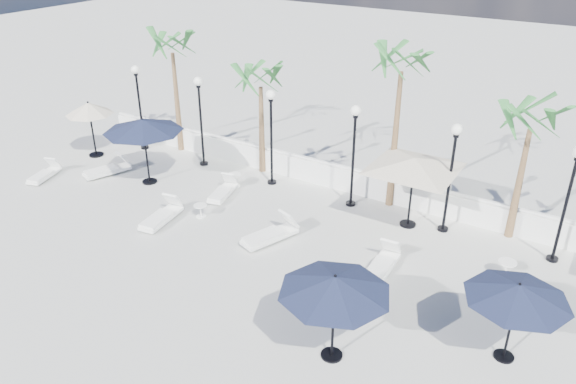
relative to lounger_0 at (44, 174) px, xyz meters
The scene contains 26 objects.
ground 11.79m from the lounger_0, ahead, with size 100.00×100.00×0.00m, color #AFAFAA.
balustrade 12.87m from the lounger_0, 25.41° to the left, with size 26.00×0.30×1.01m.
lamppost_0 5.19m from the lounger_0, 76.08° to the left, with size 0.36×0.36×3.84m.
lamppost_1 6.86m from the lounger_0, 44.38° to the left, with size 0.36×0.36×3.84m.
lamppost_2 9.57m from the lounger_0, 29.11° to the left, with size 0.36×0.36×3.84m.
lamppost_3 12.68m from the lounger_0, 21.26° to the left, with size 0.36×0.36×3.84m.
lamppost_4 15.95m from the lounger_0, 16.65° to the left, with size 0.36×0.36×3.84m.
lamppost_5 19.30m from the lounger_0, 13.65° to the left, with size 0.36×0.36×3.84m.
palm_0 7.34m from the lounger_0, 63.78° to the left, with size 2.60×2.60×5.50m.
palm_1 9.57m from the lounger_0, 36.77° to the left, with size 2.60×2.60×4.70m.
palm_2 14.72m from the lounger_0, 22.54° to the left, with size 2.60×2.60×6.10m.
palm_3 18.31m from the lounger_0, 17.27° to the left, with size 2.60×2.60×4.90m.
lounger_0 is the anchor object (origin of this frame).
lounger_1 6.56m from the lounger_0, ahead, with size 0.91×2.01×0.73m.
lounger_2 2.50m from the lounger_0, 40.74° to the left, with size 1.22×2.03×0.72m.
lounger_3 7.61m from the lounger_0, 19.67° to the left, with size 0.96×1.82×0.65m.
lounger_4 14.36m from the lounger_0, ahead, with size 0.72×1.92×0.71m.
lounger_5 10.52m from the lounger_0, ahead, with size 1.29×2.13×0.76m.
side_table_0 7.86m from the lounger_0, 26.71° to the left, with size 0.53×0.53×0.52m.
side_table_1 7.53m from the lounger_0, ahead, with size 0.48×0.48×0.47m.
side_table_2 17.80m from the lounger_0, ahead, with size 0.54×0.54×0.53m.
parasol_navy_left 4.89m from the lounger_0, 27.24° to the left, with size 3.09×3.09×2.73m.
parasol_navy_mid 18.43m from the lounger_0, ahead, with size 2.48×2.48×2.23m.
parasol_navy_right 15.13m from the lounger_0, 11.02° to the right, with size 2.70×2.70×2.42m.
parasol_cream_sq_a 14.78m from the lounger_0, 16.81° to the left, with size 5.55×5.55×2.72m.
parasol_cream_small 3.38m from the lounger_0, 92.51° to the left, with size 2.04×2.04×2.51m.
Camera 1 is at (7.74, -10.38, 9.81)m, focal length 35.00 mm.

